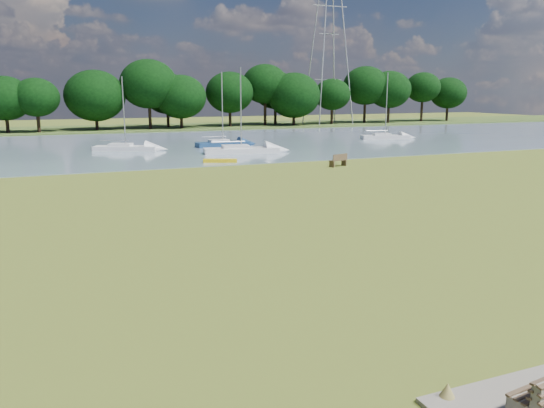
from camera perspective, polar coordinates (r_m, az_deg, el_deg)
name	(u,v)px	position (r m, az deg, el deg)	size (l,w,h in m)	color
ground	(274,237)	(22.57, 0.26, -3.56)	(220.00, 220.00, 0.00)	olive
river	(134,146)	(62.94, -14.62, 6.05)	(220.00, 40.00, 0.10)	slate
far_bank	(108,129)	(92.66, -17.20, 7.68)	(220.00, 20.00, 0.40)	#4C6626
riverbank_bench	(339,160)	(44.25, 7.19, 4.70)	(1.78, 1.03, 1.05)	brown
kayak	(220,161)	(46.46, -5.59, 4.66)	(2.91, 0.68, 0.29)	yellow
pylon	(330,6)	(103.33, 6.23, 20.45)	(7.00, 4.90, 34.63)	#A7A7A7
tree_line	(116,90)	(88.61, -16.42, 11.71)	(145.39, 8.87, 10.73)	black
sailboat_1	(240,148)	(53.44, -3.41, 6.00)	(7.70, 3.22, 8.38)	silver
sailboat_2	(222,142)	(60.14, -5.36, 6.63)	(6.20, 2.14, 8.15)	navy
sailboat_4	(385,135)	(71.03, 12.02, 7.22)	(6.42, 3.36, 8.46)	silver
sailboat_5	(125,146)	(57.71, -15.53, 5.99)	(6.71, 4.30, 7.55)	silver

